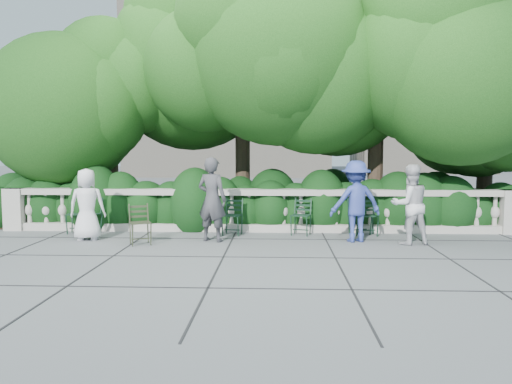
{
  "coord_description": "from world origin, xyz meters",
  "views": [
    {
      "loc": [
        0.47,
        -9.77,
        1.94
      ],
      "look_at": [
        0.0,
        1.0,
        1.0
      ],
      "focal_mm": 35.0,
      "sensor_mm": 36.0,
      "label": 1
    }
  ],
  "objects_px": {
    "chair_e": "(369,237)",
    "person_older_blue": "(356,201)",
    "person_casual_man": "(410,205)",
    "chair_c": "(230,236)",
    "person_woman_grey": "(212,199)",
    "chair_a": "(86,234)",
    "chair_b": "(75,234)",
    "person_businessman": "(87,204)",
    "chair_d": "(299,236)",
    "chair_weathered": "(142,246)",
    "chair_f": "(363,236)"
  },
  "relations": [
    {
      "from": "chair_b",
      "to": "person_businessman",
      "type": "distance_m",
      "value": 1.14
    },
    {
      "from": "chair_c",
      "to": "chair_weathered",
      "type": "bearing_deg",
      "value": -133.71
    },
    {
      "from": "chair_a",
      "to": "chair_weathered",
      "type": "xyz_separation_m",
      "value": [
        1.65,
        -1.29,
        0.0
      ]
    },
    {
      "from": "chair_a",
      "to": "chair_b",
      "type": "height_order",
      "value": "same"
    },
    {
      "from": "person_woman_grey",
      "to": "chair_d",
      "type": "bearing_deg",
      "value": -138.29
    },
    {
      "from": "chair_a",
      "to": "chair_c",
      "type": "bearing_deg",
      "value": 23.39
    },
    {
      "from": "chair_b",
      "to": "chair_c",
      "type": "distance_m",
      "value": 3.54
    },
    {
      "from": "chair_b",
      "to": "person_woman_grey",
      "type": "xyz_separation_m",
      "value": [
        3.21,
        -0.69,
        0.88
      ]
    },
    {
      "from": "chair_c",
      "to": "chair_d",
      "type": "relative_size",
      "value": 1.0
    },
    {
      "from": "chair_c",
      "to": "chair_b",
      "type": "bearing_deg",
      "value": -170.17
    },
    {
      "from": "chair_e",
      "to": "chair_f",
      "type": "bearing_deg",
      "value": 129.76
    },
    {
      "from": "chair_e",
      "to": "person_older_blue",
      "type": "bearing_deg",
      "value": -132.24
    },
    {
      "from": "chair_e",
      "to": "person_casual_man",
      "type": "xyz_separation_m",
      "value": [
        0.65,
        -0.83,
        0.81
      ]
    },
    {
      "from": "person_casual_man",
      "to": "chair_e",
      "type": "bearing_deg",
      "value": -62.82
    },
    {
      "from": "person_businessman",
      "to": "person_older_blue",
      "type": "distance_m",
      "value": 5.66
    },
    {
      "from": "chair_weathered",
      "to": "person_businessman",
      "type": "relative_size",
      "value": 0.55
    },
    {
      "from": "chair_f",
      "to": "person_casual_man",
      "type": "relative_size",
      "value": 0.52
    },
    {
      "from": "chair_f",
      "to": "chair_c",
      "type": "bearing_deg",
      "value": 159.21
    },
    {
      "from": "chair_a",
      "to": "chair_d",
      "type": "xyz_separation_m",
      "value": [
        4.84,
        -0.03,
        0.0
      ]
    },
    {
      "from": "person_businessman",
      "to": "person_casual_man",
      "type": "height_order",
      "value": "person_casual_man"
    },
    {
      "from": "chair_c",
      "to": "chair_e",
      "type": "bearing_deg",
      "value": 12.25
    },
    {
      "from": "person_businessman",
      "to": "person_older_blue",
      "type": "relative_size",
      "value": 0.9
    },
    {
      "from": "person_businessman",
      "to": "chair_d",
      "type": "bearing_deg",
      "value": -179.2
    },
    {
      "from": "chair_a",
      "to": "chair_b",
      "type": "xyz_separation_m",
      "value": [
        -0.22,
        -0.04,
        0.0
      ]
    },
    {
      "from": "chair_e",
      "to": "person_businessman",
      "type": "relative_size",
      "value": 0.55
    },
    {
      "from": "chair_a",
      "to": "person_casual_man",
      "type": "height_order",
      "value": "person_casual_man"
    },
    {
      "from": "chair_b",
      "to": "person_older_blue",
      "type": "bearing_deg",
      "value": -7.61
    },
    {
      "from": "person_woman_grey",
      "to": "person_casual_man",
      "type": "xyz_separation_m",
      "value": [
        4.05,
        -0.14,
        -0.07
      ]
    },
    {
      "from": "chair_e",
      "to": "person_casual_man",
      "type": "height_order",
      "value": "person_casual_man"
    },
    {
      "from": "person_businessman",
      "to": "person_casual_man",
      "type": "distance_m",
      "value": 6.72
    },
    {
      "from": "chair_a",
      "to": "chair_e",
      "type": "bearing_deg",
      "value": 24.9
    },
    {
      "from": "chair_b",
      "to": "chair_d",
      "type": "height_order",
      "value": "same"
    },
    {
      "from": "chair_weathered",
      "to": "person_older_blue",
      "type": "relative_size",
      "value": 0.5
    },
    {
      "from": "chair_c",
      "to": "chair_d",
      "type": "bearing_deg",
      "value": 13.9
    },
    {
      "from": "person_casual_man",
      "to": "person_woman_grey",
      "type": "bearing_deg",
      "value": -13.01
    },
    {
      "from": "chair_weathered",
      "to": "chair_c",
      "type": "bearing_deg",
      "value": 10.91
    },
    {
      "from": "chair_d",
      "to": "person_businessman",
      "type": "relative_size",
      "value": 0.55
    },
    {
      "from": "chair_b",
      "to": "person_casual_man",
      "type": "bearing_deg",
      "value": -8.72
    },
    {
      "from": "chair_b",
      "to": "chair_f",
      "type": "bearing_deg",
      "value": -1.3
    },
    {
      "from": "chair_c",
      "to": "person_woman_grey",
      "type": "xyz_separation_m",
      "value": [
        -0.32,
        -0.62,
        0.88
      ]
    },
    {
      "from": "person_businessman",
      "to": "person_casual_man",
      "type": "xyz_separation_m",
      "value": [
        6.72,
        -0.18,
        0.05
      ]
    },
    {
      "from": "chair_a",
      "to": "person_older_blue",
      "type": "distance_m",
      "value": 6.07
    },
    {
      "from": "chair_f",
      "to": "person_casual_man",
      "type": "xyz_separation_m",
      "value": [
        0.77,
        -0.93,
        0.81
      ]
    },
    {
      "from": "chair_d",
      "to": "chair_c",
      "type": "bearing_deg",
      "value": -160.14
    },
    {
      "from": "chair_c",
      "to": "person_woman_grey",
      "type": "distance_m",
      "value": 1.13
    },
    {
      "from": "chair_e",
      "to": "person_casual_man",
      "type": "relative_size",
      "value": 0.52
    },
    {
      "from": "person_businessman",
      "to": "person_woman_grey",
      "type": "xyz_separation_m",
      "value": [
        2.67,
        -0.04,
        0.12
      ]
    },
    {
      "from": "chair_c",
      "to": "person_casual_man",
      "type": "height_order",
      "value": "person_casual_man"
    },
    {
      "from": "chair_f",
      "to": "person_older_blue",
      "type": "distance_m",
      "value": 1.13
    },
    {
      "from": "chair_d",
      "to": "person_businessman",
      "type": "xyz_separation_m",
      "value": [
        -4.52,
        -0.66,
        0.76
      ]
    }
  ]
}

